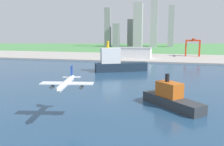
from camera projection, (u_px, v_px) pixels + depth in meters
ground_plane at (123, 76)px, 287.03m from camera, size 2400.00×2400.00×0.00m
water_bay at (111, 87)px, 229.39m from camera, size 840.00×360.00×0.15m
industrial_pier at (141, 57)px, 469.30m from camera, size 840.00×140.00×2.50m
airplane_landing at (66, 83)px, 140.07m from camera, size 31.15×36.44×11.31m
container_barge at (171, 98)px, 168.30m from camera, size 42.24×42.89×22.31m
cargo_ship at (117, 63)px, 313.55m from camera, size 65.57×40.06×38.76m
port_crane_red at (193, 43)px, 472.59m from camera, size 27.58×37.49×34.50m
warehouse_main at (135, 53)px, 445.61m from camera, size 59.63×35.34×18.88m
distant_skyline at (141, 27)px, 776.84m from camera, size 214.94×75.63×158.39m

